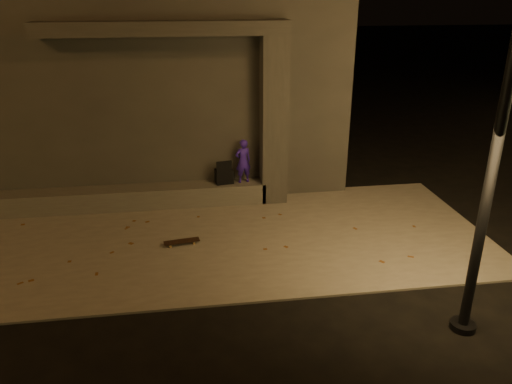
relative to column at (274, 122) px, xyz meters
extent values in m
plane|color=black|center=(-1.70, -3.75, -1.84)|extent=(120.00, 120.00, 0.00)
cube|color=slate|center=(-1.70, -1.75, -1.82)|extent=(11.00, 4.40, 0.04)
cube|color=#383633|center=(-2.70, 2.75, 0.76)|extent=(9.00, 5.00, 5.20)
cube|color=#54514C|center=(-3.20, 0.00, -1.58)|extent=(6.00, 0.55, 0.45)
cube|color=#383633|center=(0.00, 0.00, 0.00)|extent=(0.55, 0.55, 3.60)
cube|color=#383633|center=(-2.20, 0.05, 1.94)|extent=(5.00, 0.70, 0.28)
imported|color=#351BB1|center=(-0.67, 0.00, -0.86)|extent=(0.41, 0.32, 0.98)
cube|color=black|center=(-1.10, 0.00, -1.19)|extent=(0.42, 0.31, 0.32)
cube|color=black|center=(-1.10, 0.00, -0.92)|extent=(0.34, 0.10, 0.23)
cube|color=black|center=(-2.07, -1.92, -1.73)|extent=(0.68, 0.27, 0.01)
cylinder|color=#B88A49|center=(-1.86, -1.82, -1.78)|extent=(0.05, 0.03, 0.05)
cylinder|color=#B88A49|center=(-1.84, -1.95, -1.78)|extent=(0.05, 0.03, 0.05)
cylinder|color=#B88A49|center=(-2.30, -1.89, -1.78)|extent=(0.05, 0.03, 0.05)
cylinder|color=#B88A49|center=(-2.28, -2.02, -1.78)|extent=(0.05, 0.03, 0.05)
cube|color=#99999E|center=(-1.85, -1.89, -1.75)|extent=(0.06, 0.14, 0.01)
cube|color=#99999E|center=(-2.29, -1.95, -1.75)|extent=(0.06, 0.14, 0.01)
cylinder|color=black|center=(1.86, -4.97, -1.79)|extent=(0.36, 0.36, 0.10)
camera|label=1|loc=(-1.89, -10.33, 2.64)|focal=35.00mm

